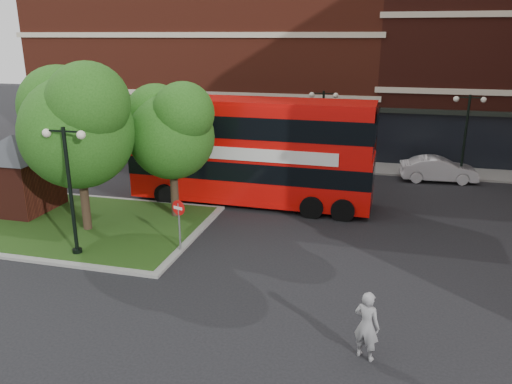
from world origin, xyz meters
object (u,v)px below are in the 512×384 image
(woman, at_px, (367,325))
(car_silver, at_px, (254,154))
(car_white, at_px, (438,169))
(bus, at_px, (250,145))

(woman, distance_m, car_silver, 21.11)
(woman, relative_size, car_white, 0.45)
(woman, bearing_deg, car_white, -75.70)
(woman, bearing_deg, bus, -37.04)
(bus, relative_size, car_white, 2.81)
(bus, height_order, car_white, bus)
(bus, height_order, car_silver, bus)
(car_silver, relative_size, car_white, 0.87)
(car_silver, distance_m, car_white, 11.48)
(woman, distance_m, car_white, 18.30)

